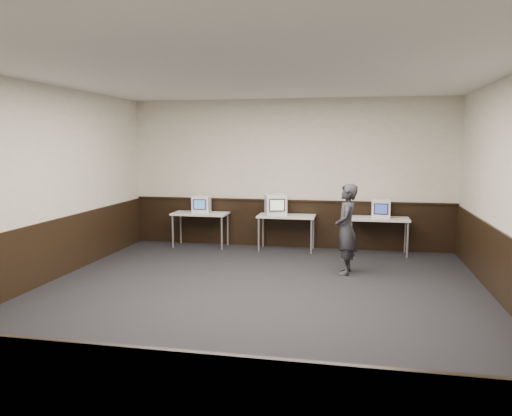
# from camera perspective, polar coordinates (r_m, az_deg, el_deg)

# --- Properties ---
(floor) EXTENTS (8.00, 8.00, 0.00)m
(floor) POSITION_cam_1_polar(r_m,az_deg,el_deg) (7.24, -0.53, -10.74)
(floor) COLOR black
(floor) RESTS_ON ground
(ceiling) EXTENTS (8.00, 8.00, 0.00)m
(ceiling) POSITION_cam_1_polar(r_m,az_deg,el_deg) (6.94, -0.57, 15.24)
(ceiling) COLOR white
(ceiling) RESTS_ON back_wall
(back_wall) EXTENTS (7.00, 0.00, 7.00)m
(back_wall) POSITION_cam_1_polar(r_m,az_deg,el_deg) (10.84, 3.83, 3.92)
(back_wall) COLOR beige
(back_wall) RESTS_ON ground
(front_wall) EXTENTS (7.00, 0.00, 7.00)m
(front_wall) POSITION_cam_1_polar(r_m,az_deg,el_deg) (3.15, -15.83, -4.84)
(front_wall) COLOR beige
(front_wall) RESTS_ON ground
(left_wall) EXTENTS (0.00, 8.00, 8.00)m
(left_wall) POSITION_cam_1_polar(r_m,az_deg,el_deg) (8.36, -24.74, 2.24)
(left_wall) COLOR beige
(left_wall) RESTS_ON ground
(wainscot_back) EXTENTS (6.98, 0.04, 1.00)m
(wainscot_back) POSITION_cam_1_polar(r_m,az_deg,el_deg) (10.94, 3.77, -1.84)
(wainscot_back) COLOR black
(wainscot_back) RESTS_ON back_wall
(wainscot_left) EXTENTS (0.04, 7.98, 1.00)m
(wainscot_left) POSITION_cam_1_polar(r_m,az_deg,el_deg) (8.51, -24.23, -5.15)
(wainscot_left) COLOR black
(wainscot_left) RESTS_ON left_wall
(wainscot_rail) EXTENTS (6.98, 0.06, 0.04)m
(wainscot_rail) POSITION_cam_1_polar(r_m,az_deg,el_deg) (10.85, 3.78, 0.85)
(wainscot_rail) COLOR black
(wainscot_rail) RESTS_ON wainscot_back
(desk_left) EXTENTS (1.20, 0.60, 0.75)m
(desk_left) POSITION_cam_1_polar(r_m,az_deg,el_deg) (10.96, -6.38, -0.91)
(desk_left) COLOR silver
(desk_left) RESTS_ON ground
(desk_center) EXTENTS (1.20, 0.60, 0.75)m
(desk_center) POSITION_cam_1_polar(r_m,az_deg,el_deg) (10.55, 3.50, -1.20)
(desk_center) COLOR silver
(desk_center) RESTS_ON ground
(desk_right) EXTENTS (1.20, 0.60, 0.75)m
(desk_right) POSITION_cam_1_polar(r_m,az_deg,el_deg) (10.46, 13.87, -1.48)
(desk_right) COLOR silver
(desk_right) RESTS_ON ground
(emac_left) EXTENTS (0.41, 0.43, 0.37)m
(emac_left) POSITION_cam_1_polar(r_m,az_deg,el_deg) (10.94, -6.26, 0.43)
(emac_left) COLOR white
(emac_left) RESTS_ON desk_left
(emac_center) EXTENTS (0.55, 0.56, 0.43)m
(emac_center) POSITION_cam_1_polar(r_m,az_deg,el_deg) (10.51, 2.26, 0.36)
(emac_center) COLOR white
(emac_center) RESTS_ON desk_center
(emac_right) EXTENTS (0.39, 0.42, 0.37)m
(emac_right) POSITION_cam_1_polar(r_m,az_deg,el_deg) (10.45, 14.10, -0.07)
(emac_right) COLOR white
(emac_right) RESTS_ON desk_right
(person) EXTENTS (0.39, 0.58, 1.57)m
(person) POSITION_cam_1_polar(r_m,az_deg,el_deg) (8.74, 10.27, -2.40)
(person) COLOR #28282E
(person) RESTS_ON ground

